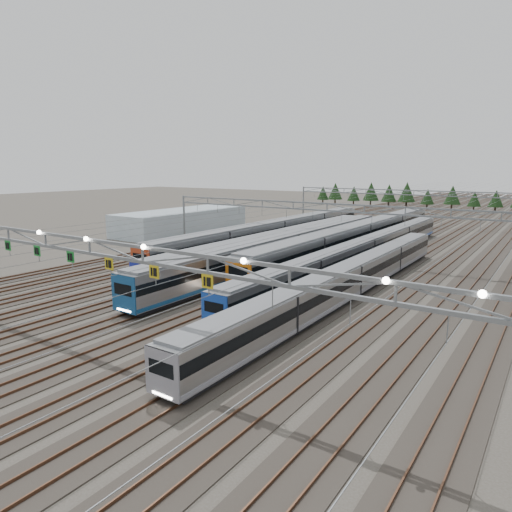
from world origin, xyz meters
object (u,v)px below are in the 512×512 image
Objects in this scene: train_a at (277,232)px; train_c at (289,247)px; gantry_far at (414,197)px; west_shed at (183,221)px; train_b at (279,242)px; train_e at (365,251)px; train_d at (361,236)px; gantry_near at (88,250)px; train_f at (349,279)px; gantry_mid at (327,213)px.

train_a reaches higher than train_c.
gantry_far reaches higher than west_shed.
train_b is at bearing 134.36° from train_c.
west_shed reaches higher than train_b.
train_c is 0.89× the size of train_e.
train_d is 1.02× the size of train_e.
gantry_near reaches higher than train_c.
train_a is at bearing 104.07° from gantry_near.
west_shed is at bearing 179.86° from train_d.
train_a is at bearing -166.35° from train_d.
gantry_near reaches higher than train_f.
gantry_mid is at bearing 18.16° from train_b.
train_a is at bearing -7.81° from west_shed.
train_a is 1.09× the size of train_b.
train_d is 1.16× the size of gantry_mid.
gantry_near is (11.20, -44.70, 4.81)m from train_a.
train_e is at bearing 105.49° from train_f.
train_d is 1.16× the size of gantry_far.
gantry_far is 1.88× the size of west_shed.
gantry_mid reaches higher than west_shed.
gantry_far reaches higher than train_e.
west_shed is (-24.57, 3.37, -0.07)m from train_a.
train_d is at bearing -0.14° from west_shed.
train_c is 15.35m from train_d.
train_d is at bearing 87.26° from gantry_near.
gantry_mid reaches higher than train_c.
train_a is 1.07× the size of gantry_far.
train_d is 10.83m from train_e.
gantry_far is (-6.75, 46.98, 4.46)m from train_e.
gantry_near is at bearing -86.22° from train_c.
gantry_mid is (-6.75, 1.98, 4.46)m from train_e.
gantry_near is at bearing -100.11° from train_e.
train_c is 1.02× the size of gantry_far.
gantry_near reaches higher than gantry_far.
train_b is 38.84m from gantry_near.
gantry_near reaches higher than train_b.
train_f is at bearing 62.71° from gantry_near.
train_e is 47.67m from gantry_far.
train_a is 1.07× the size of gantry_mid.
train_d reaches higher than train_f.
train_c is at bearing -107.05° from train_d.
gantry_mid is 45.00m from gantry_far.
gantry_near is (-6.80, -38.14, 5.16)m from train_e.
train_a is at bearing 128.30° from train_c.
train_a is at bearing 157.85° from gantry_mid.
west_shed is at bearing 156.26° from train_c.
gantry_mid is at bearing -105.98° from train_d.
train_c is 0.87× the size of train_d.
train_a is 1.05× the size of train_c.
train_e is 1.14× the size of gantry_near.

